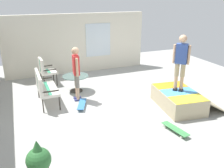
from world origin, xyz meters
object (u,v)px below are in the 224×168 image
(patio_chair_near_house, at_px, (45,69))
(skate_ramp, at_px, (179,99))
(skateboard_by_bench, at_px, (82,104))
(skateboard_spare, at_px, (175,129))
(person_watching, at_px, (76,70))
(patio_bench, at_px, (43,86))
(person_skater, at_px, (181,59))
(potted_plant, at_px, (39,162))
(patio_table, at_px, (76,80))

(patio_chair_near_house, bearing_deg, skate_ramp, -135.00)
(skate_ramp, distance_m, skateboard_by_bench, 2.93)
(skate_ramp, relative_size, skateboard_spare, 2.33)
(patio_chair_near_house, relative_size, skateboard_by_bench, 1.25)
(patio_chair_near_house, height_order, person_watching, person_watching)
(skate_ramp, relative_size, skateboard_by_bench, 2.34)
(skateboard_by_bench, bearing_deg, patio_bench, 59.38)
(person_watching, relative_size, person_skater, 1.04)
(skateboard_by_bench, bearing_deg, skate_ramp, -112.32)
(patio_bench, distance_m, person_watching, 1.10)
(skateboard_spare, bearing_deg, patio_bench, 44.30)
(skateboard_spare, bearing_deg, patio_chair_near_house, 28.74)
(potted_plant, bearing_deg, person_skater, -67.09)
(patio_bench, relative_size, potted_plant, 1.36)
(person_skater, relative_size, skateboard_spare, 2.01)
(patio_chair_near_house, relative_size, person_skater, 0.62)
(patio_chair_near_house, bearing_deg, person_skater, -134.09)
(potted_plant, bearing_deg, person_watching, -24.52)
(skate_ramp, bearing_deg, person_watching, 58.23)
(patio_chair_near_house, bearing_deg, skateboard_spare, -151.26)
(patio_chair_near_house, distance_m, person_skater, 4.90)
(patio_table, distance_m, person_watching, 0.95)
(patio_bench, bearing_deg, person_watching, -92.35)
(person_watching, bearing_deg, skate_ramp, -121.77)
(person_watching, distance_m, person_skater, 3.16)
(patio_chair_near_house, height_order, potted_plant, patio_chair_near_house)
(patio_bench, height_order, person_watching, person_watching)
(skate_ramp, xyz_separation_m, patio_bench, (1.71, 3.72, 0.36))
(patio_table, relative_size, skateboard_by_bench, 1.10)
(person_skater, distance_m, potted_plant, 4.70)
(patio_chair_near_house, bearing_deg, skateboard_by_bench, -162.27)
(skate_ramp, distance_m, patio_table, 3.51)
(patio_table, height_order, person_skater, person_skater)
(patio_chair_near_house, bearing_deg, potted_plant, 171.50)
(patio_chair_near_house, height_order, skateboard_by_bench, patio_chair_near_house)
(patio_table, distance_m, skateboard_spare, 3.91)
(patio_table, height_order, person_watching, person_watching)
(patio_table, bearing_deg, potted_plant, 157.87)
(skateboard_by_bench, bearing_deg, patio_table, -6.27)
(skateboard_by_bench, bearing_deg, person_watching, -1.31)
(skate_ramp, relative_size, patio_bench, 1.52)
(skateboard_by_bench, height_order, skateboard_spare, same)
(skate_ramp, xyz_separation_m, patio_chair_near_house, (3.45, 3.45, 0.36))
(patio_bench, distance_m, person_skater, 4.15)
(skate_ramp, height_order, skateboard_spare, skate_ramp)
(person_skater, height_order, skateboard_spare, person_skater)
(patio_bench, xyz_separation_m, skateboard_by_bench, (-0.60, -1.01, -0.53))
(patio_bench, height_order, patio_chair_near_house, same)
(person_skater, distance_m, skateboard_by_bench, 3.21)
(skateboard_spare, relative_size, potted_plant, 0.89)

